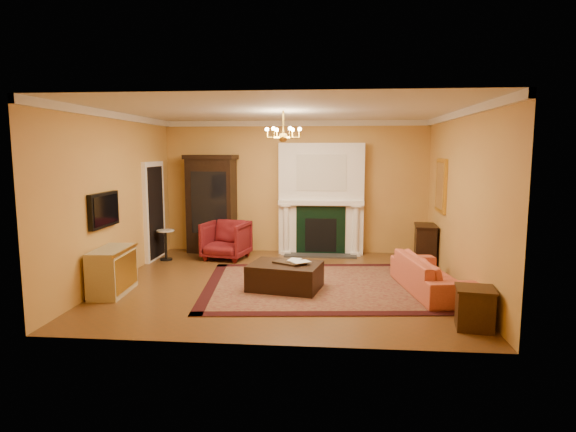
# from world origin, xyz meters

# --- Properties ---
(floor) EXTENTS (6.00, 5.50, 0.02)m
(floor) POSITION_xyz_m (0.00, 0.00, -0.01)
(floor) COLOR brown
(floor) RESTS_ON ground
(ceiling) EXTENTS (6.00, 5.50, 0.02)m
(ceiling) POSITION_xyz_m (0.00, 0.00, 3.01)
(ceiling) COLOR silver
(ceiling) RESTS_ON wall_back
(wall_back) EXTENTS (6.00, 0.02, 3.00)m
(wall_back) POSITION_xyz_m (0.00, 2.76, 1.50)
(wall_back) COLOR gold
(wall_back) RESTS_ON floor
(wall_front) EXTENTS (6.00, 0.02, 3.00)m
(wall_front) POSITION_xyz_m (0.00, -2.76, 1.50)
(wall_front) COLOR gold
(wall_front) RESTS_ON floor
(wall_left) EXTENTS (0.02, 5.50, 3.00)m
(wall_left) POSITION_xyz_m (-3.01, 0.00, 1.50)
(wall_left) COLOR gold
(wall_left) RESTS_ON floor
(wall_right) EXTENTS (0.02, 5.50, 3.00)m
(wall_right) POSITION_xyz_m (3.01, 0.00, 1.50)
(wall_right) COLOR gold
(wall_right) RESTS_ON floor
(fireplace) EXTENTS (1.90, 0.70, 2.50)m
(fireplace) POSITION_xyz_m (0.60, 2.57, 1.19)
(fireplace) COLOR white
(fireplace) RESTS_ON wall_back
(crown_molding) EXTENTS (6.00, 5.50, 0.12)m
(crown_molding) POSITION_xyz_m (0.00, 0.96, 2.94)
(crown_molding) COLOR silver
(crown_molding) RESTS_ON ceiling
(doorway) EXTENTS (0.08, 1.05, 2.10)m
(doorway) POSITION_xyz_m (-2.95, 1.70, 1.05)
(doorway) COLOR white
(doorway) RESTS_ON wall_left
(tv_panel) EXTENTS (0.09, 0.95, 0.58)m
(tv_panel) POSITION_xyz_m (-2.95, -0.60, 1.35)
(tv_panel) COLOR black
(tv_panel) RESTS_ON wall_left
(gilt_mirror) EXTENTS (0.06, 0.76, 1.05)m
(gilt_mirror) POSITION_xyz_m (2.97, 1.40, 1.65)
(gilt_mirror) COLOR gold
(gilt_mirror) RESTS_ON wall_right
(chandelier) EXTENTS (0.63, 0.55, 0.53)m
(chandelier) POSITION_xyz_m (-0.00, 0.00, 2.61)
(chandelier) COLOR gold
(chandelier) RESTS_ON ceiling
(oriental_rug) EXTENTS (4.46, 3.53, 0.02)m
(oriental_rug) POSITION_xyz_m (0.75, -0.12, 0.01)
(oriental_rug) COLOR #4E1015
(oriental_rug) RESTS_ON floor
(china_cabinet) EXTENTS (1.12, 0.60, 2.14)m
(china_cabinet) POSITION_xyz_m (-1.90, 2.49, 1.07)
(china_cabinet) COLOR black
(china_cabinet) RESTS_ON floor
(wingback_armchair) EXTENTS (1.03, 0.99, 0.90)m
(wingback_armchair) POSITION_xyz_m (-1.43, 1.83, 0.45)
(wingback_armchair) COLOR maroon
(wingback_armchair) RESTS_ON floor
(pedestal_table) EXTENTS (0.37, 0.37, 0.66)m
(pedestal_table) POSITION_xyz_m (-2.69, 1.58, 0.38)
(pedestal_table) COLOR black
(pedestal_table) RESTS_ON floor
(commode) EXTENTS (0.53, 1.03, 0.75)m
(commode) POSITION_xyz_m (-2.73, -0.86, 0.38)
(commode) COLOR #B9AF87
(commode) RESTS_ON floor
(coral_sofa) EXTENTS (0.91, 2.09, 0.79)m
(coral_sofa) POSITION_xyz_m (2.49, -0.32, 0.40)
(coral_sofa) COLOR #D15A42
(coral_sofa) RESTS_ON floor
(end_table) EXTENTS (0.52, 0.52, 0.53)m
(end_table) POSITION_xyz_m (2.72, -1.96, 0.26)
(end_table) COLOR #33200E
(end_table) RESTS_ON floor
(console_table) EXTENTS (0.48, 0.74, 0.78)m
(console_table) POSITION_xyz_m (2.78, 1.77, 0.39)
(console_table) COLOR black
(console_table) RESTS_ON floor
(leather_ottoman) EXTENTS (1.30, 1.06, 0.43)m
(leather_ottoman) POSITION_xyz_m (0.07, -0.39, 0.23)
(leather_ottoman) COLOR black
(leather_ottoman) RESTS_ON oriental_rug
(ottoman_tray) EXTENTS (0.59, 0.56, 0.03)m
(ottoman_tray) POSITION_xyz_m (0.14, -0.33, 0.46)
(ottoman_tray) COLOR black
(ottoman_tray) RESTS_ON leather_ottoman
(book_a) EXTENTS (0.19, 0.07, 0.26)m
(book_a) POSITION_xyz_m (0.12, -0.27, 0.61)
(book_a) COLOR gray
(book_a) RESTS_ON ottoman_tray
(book_b) EXTENTS (0.14, 0.19, 0.30)m
(book_b) POSITION_xyz_m (0.27, -0.34, 0.63)
(book_b) COLOR gray
(book_b) RESTS_ON ottoman_tray
(topiary_left) EXTENTS (0.16, 0.16, 0.43)m
(topiary_left) POSITION_xyz_m (-0.10, 2.53, 1.47)
(topiary_left) COLOR gray
(topiary_left) RESTS_ON fireplace
(topiary_right) EXTENTS (0.18, 0.18, 0.48)m
(topiary_right) POSITION_xyz_m (1.23, 2.53, 1.49)
(topiary_right) COLOR gray
(topiary_right) RESTS_ON fireplace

